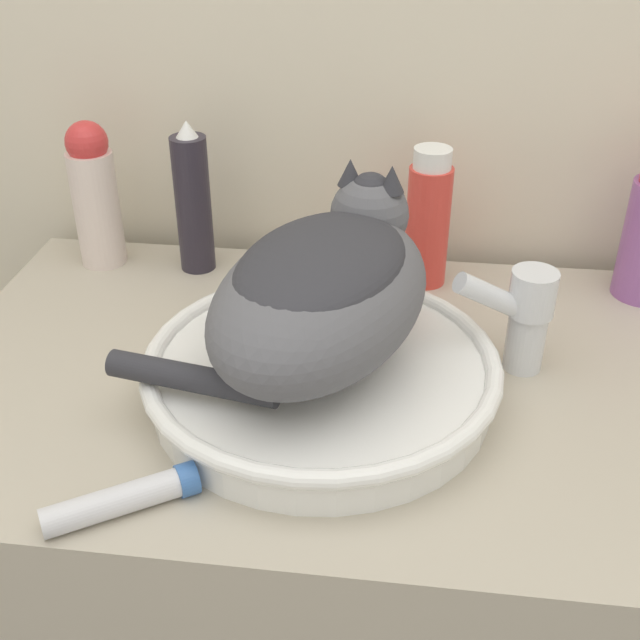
{
  "coord_description": "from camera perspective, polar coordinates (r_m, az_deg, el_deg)",
  "views": [
    {
      "loc": [
        0.06,
        -0.45,
        1.34
      ],
      "look_at": [
        -0.03,
        0.23,
        0.91
      ],
      "focal_mm": 45.0,
      "sensor_mm": 36.0,
      "label": 1
    }
  ],
  "objects": [
    {
      "name": "vanity_counter",
      "position": [
        1.2,
        1.74,
        -19.69
      ],
      "size": [
        0.97,
        0.59,
        0.81
      ],
      "color": "#B2A893",
      "rests_on": "ground_plane"
    },
    {
      "name": "sink_basin",
      "position": [
        0.87,
        0.1,
        -3.82
      ],
      "size": [
        0.39,
        0.39,
        0.06
      ],
      "color": "white",
      "rests_on": "vanity_counter"
    },
    {
      "name": "cat",
      "position": [
        0.82,
        0.27,
        2.42
      ],
      "size": [
        0.35,
        0.36,
        0.17
      ],
      "rotation": [
        0.0,
        0.0,
        1.26
      ],
      "color": "#56565B",
      "rests_on": "sink_basin"
    },
    {
      "name": "faucet",
      "position": [
        0.92,
        14.25,
        0.42
      ],
      "size": [
        0.12,
        0.07,
        0.13
      ],
      "rotation": [
        0.0,
        0.0,
        -2.78
      ],
      "color": "silver",
      "rests_on": "vanity_counter"
    },
    {
      "name": "hairspray_can_black",
      "position": [
        1.11,
        -9.02,
        8.29
      ],
      "size": [
        0.05,
        0.05,
        0.21
      ],
      "color": "#28232D",
      "rests_on": "vanity_counter"
    },
    {
      "name": "deodorant_stick",
      "position": [
        1.09,
        1.99,
        6.04
      ],
      "size": [
        0.05,
        0.05,
        0.13
      ],
      "color": "silver",
      "rests_on": "vanity_counter"
    },
    {
      "name": "shampoo_bottle_tall",
      "position": [
        1.08,
        7.68,
        7.08
      ],
      "size": [
        0.06,
        0.06,
        0.19
      ],
      "color": "#DB3D33",
      "rests_on": "vanity_counter"
    },
    {
      "name": "lotion_bottle_white",
      "position": [
        1.16,
        -15.72,
        8.58
      ],
      "size": [
        0.06,
        0.06,
        0.21
      ],
      "color": "silver",
      "rests_on": "vanity_counter"
    },
    {
      "name": "cream_tube",
      "position": [
        0.76,
        -13.77,
        -12.25
      ],
      "size": [
        0.14,
        0.1,
        0.03
      ],
      "rotation": [
        0.0,
        0.0,
        0.58
      ],
      "color": "silver",
      "rests_on": "vanity_counter"
    }
  ]
}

